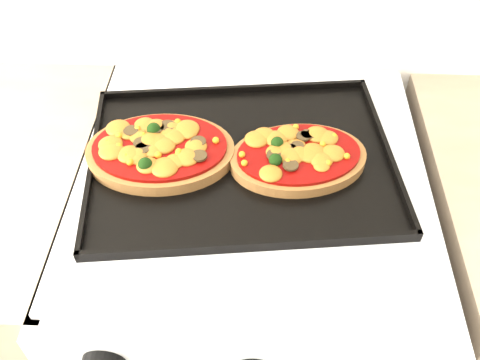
# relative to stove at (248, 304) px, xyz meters

# --- Properties ---
(stove) EXTENTS (0.60, 0.60, 0.91)m
(stove) POSITION_rel_stove_xyz_m (0.00, 0.00, 0.00)
(stove) COLOR white
(stove) RESTS_ON floor
(control_panel) EXTENTS (0.60, 0.02, 0.09)m
(control_panel) POSITION_rel_stove_xyz_m (0.00, -0.31, 0.40)
(control_panel) COLOR white
(control_panel) RESTS_ON stove
(baking_tray) EXTENTS (0.55, 0.44, 0.02)m
(baking_tray) POSITION_rel_stove_xyz_m (-0.02, 0.01, 0.47)
(baking_tray) COLOR black
(baking_tray) RESTS_ON stove
(pizza_left) EXTENTS (0.26, 0.19, 0.04)m
(pizza_left) POSITION_rel_stove_xyz_m (-0.15, 0.01, 0.48)
(pizza_left) COLOR #A46A38
(pizza_left) RESTS_ON baking_tray
(pizza_right) EXTENTS (0.25, 0.20, 0.03)m
(pizza_right) POSITION_rel_stove_xyz_m (0.08, 0.01, 0.48)
(pizza_right) COLOR #A46A38
(pizza_right) RESTS_ON baking_tray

